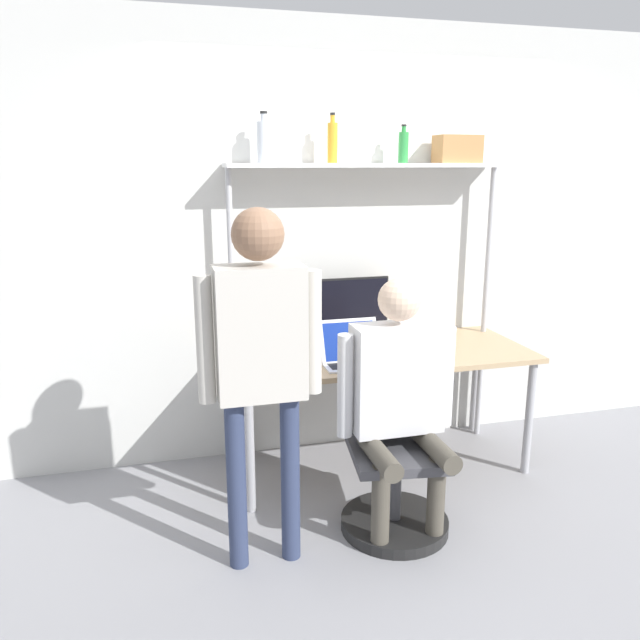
{
  "coord_description": "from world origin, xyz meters",
  "views": [
    {
      "loc": [
        -1.28,
        -2.98,
        1.86
      ],
      "look_at": [
        -0.5,
        -0.08,
        1.1
      ],
      "focal_mm": 35.0,
      "sensor_mm": 36.0,
      "label": 1
    }
  ],
  "objects_px": {
    "person_seated": "(399,388)",
    "monitor": "(338,307)",
    "cell_phone": "(401,359)",
    "laptop": "(351,352)",
    "bottle_amber": "(332,142)",
    "bottle_green": "(403,147)",
    "storage_box": "(457,149)",
    "office_chair": "(394,476)",
    "bottle_clear": "(264,141)",
    "person_standing": "(260,346)"
  },
  "relations": [
    {
      "from": "cell_phone",
      "to": "bottle_amber",
      "type": "distance_m",
      "value": 1.33
    },
    {
      "from": "laptop",
      "to": "cell_phone",
      "type": "relative_size",
      "value": 2.29
    },
    {
      "from": "bottle_green",
      "to": "storage_box",
      "type": "height_order",
      "value": "bottle_green"
    },
    {
      "from": "laptop",
      "to": "person_standing",
      "type": "bearing_deg",
      "value": -135.03
    },
    {
      "from": "cell_phone",
      "to": "person_seated",
      "type": "distance_m",
      "value": 0.56
    },
    {
      "from": "cell_phone",
      "to": "bottle_amber",
      "type": "height_order",
      "value": "bottle_amber"
    },
    {
      "from": "office_chair",
      "to": "storage_box",
      "type": "distance_m",
      "value": 2.03
    },
    {
      "from": "laptop",
      "to": "bottle_green",
      "type": "distance_m",
      "value": 1.3
    },
    {
      "from": "laptop",
      "to": "person_standing",
      "type": "relative_size",
      "value": 0.2
    },
    {
      "from": "laptop",
      "to": "bottle_amber",
      "type": "xyz_separation_m",
      "value": [
        0.01,
        0.43,
        1.16
      ]
    },
    {
      "from": "bottle_green",
      "to": "bottle_amber",
      "type": "xyz_separation_m",
      "value": [
        -0.45,
        0.0,
        0.03
      ]
    },
    {
      "from": "laptop",
      "to": "storage_box",
      "type": "relative_size",
      "value": 1.26
    },
    {
      "from": "person_seated",
      "to": "cell_phone",
      "type": "bearing_deg",
      "value": 67.09
    },
    {
      "from": "bottle_clear",
      "to": "storage_box",
      "type": "relative_size",
      "value": 1.04
    },
    {
      "from": "monitor",
      "to": "storage_box",
      "type": "relative_size",
      "value": 2.4
    },
    {
      "from": "office_chair",
      "to": "person_standing",
      "type": "xyz_separation_m",
      "value": [
        -0.7,
        -0.13,
        0.8
      ]
    },
    {
      "from": "bottle_clear",
      "to": "office_chair",
      "type": "bearing_deg",
      "value": -62.12
    },
    {
      "from": "cell_phone",
      "to": "office_chair",
      "type": "bearing_deg",
      "value": -114.29
    },
    {
      "from": "monitor",
      "to": "person_seated",
      "type": "relative_size",
      "value": 0.5
    },
    {
      "from": "monitor",
      "to": "laptop",
      "type": "relative_size",
      "value": 1.91
    },
    {
      "from": "laptop",
      "to": "person_seated",
      "type": "height_order",
      "value": "person_seated"
    },
    {
      "from": "laptop",
      "to": "bottle_clear",
      "type": "relative_size",
      "value": 1.21
    },
    {
      "from": "laptop",
      "to": "person_seated",
      "type": "relative_size",
      "value": 0.26
    },
    {
      "from": "monitor",
      "to": "bottle_amber",
      "type": "relative_size",
      "value": 2.31
    },
    {
      "from": "laptop",
      "to": "storage_box",
      "type": "bearing_deg",
      "value": 27.63
    },
    {
      "from": "office_chair",
      "to": "bottle_green",
      "type": "xyz_separation_m",
      "value": [
        0.37,
        0.91,
        1.68
      ]
    },
    {
      "from": "bottle_amber",
      "to": "bottle_clear",
      "type": "bearing_deg",
      "value": 180.0
    },
    {
      "from": "person_seated",
      "to": "person_standing",
      "type": "xyz_separation_m",
      "value": [
        -0.7,
        -0.09,
        0.29
      ]
    },
    {
      "from": "person_seated",
      "to": "monitor",
      "type": "bearing_deg",
      "value": 91.94
    },
    {
      "from": "laptop",
      "to": "bottle_amber",
      "type": "bearing_deg",
      "value": 89.2
    },
    {
      "from": "office_chair",
      "to": "monitor",
      "type": "bearing_deg",
      "value": 92.41
    },
    {
      "from": "bottle_clear",
      "to": "bottle_amber",
      "type": "bearing_deg",
      "value": -0.0
    },
    {
      "from": "office_chair",
      "to": "person_seated",
      "type": "distance_m",
      "value": 0.51
    },
    {
      "from": "monitor",
      "to": "bottle_green",
      "type": "xyz_separation_m",
      "value": [
        0.41,
        0.01,
        0.97
      ]
    },
    {
      "from": "monitor",
      "to": "bottle_amber",
      "type": "distance_m",
      "value": 0.99
    },
    {
      "from": "laptop",
      "to": "bottle_green",
      "type": "xyz_separation_m",
      "value": [
        0.45,
        0.43,
        1.14
      ]
    },
    {
      "from": "cell_phone",
      "to": "person_standing",
      "type": "relative_size",
      "value": 0.09
    },
    {
      "from": "bottle_amber",
      "to": "storage_box",
      "type": "xyz_separation_m",
      "value": [
        0.81,
        0.0,
        -0.04
      ]
    },
    {
      "from": "person_standing",
      "to": "storage_box",
      "type": "height_order",
      "value": "storage_box"
    },
    {
      "from": "laptop",
      "to": "office_chair",
      "type": "height_order",
      "value": "laptop"
    },
    {
      "from": "laptop",
      "to": "cell_phone",
      "type": "distance_m",
      "value": 0.3
    },
    {
      "from": "cell_phone",
      "to": "office_chair",
      "type": "relative_size",
      "value": 0.17
    },
    {
      "from": "person_seated",
      "to": "person_standing",
      "type": "height_order",
      "value": "person_standing"
    },
    {
      "from": "monitor",
      "to": "bottle_amber",
      "type": "bearing_deg",
      "value": 163.36
    },
    {
      "from": "person_seated",
      "to": "laptop",
      "type": "bearing_deg",
      "value": 98.32
    },
    {
      "from": "person_seated",
      "to": "bottle_clear",
      "type": "bearing_deg",
      "value": 116.48
    },
    {
      "from": "bottle_green",
      "to": "bottle_amber",
      "type": "distance_m",
      "value": 0.45
    },
    {
      "from": "office_chair",
      "to": "cell_phone",
      "type": "bearing_deg",
      "value": 65.71
    },
    {
      "from": "bottle_green",
      "to": "bottle_clear",
      "type": "relative_size",
      "value": 0.79
    },
    {
      "from": "office_chair",
      "to": "person_seated",
      "type": "height_order",
      "value": "person_seated"
    }
  ]
}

